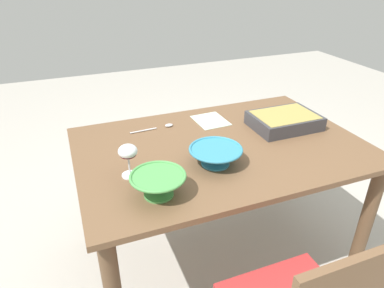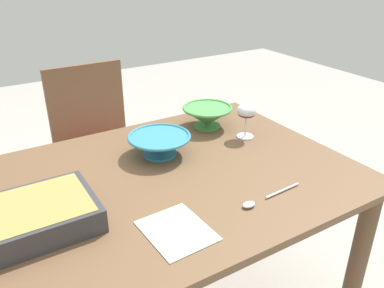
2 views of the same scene
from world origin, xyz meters
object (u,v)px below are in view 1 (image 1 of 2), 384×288
Objects in this scene: casserole_dish at (284,120)px; serving_spoon at (160,127)px; wine_glass at (128,153)px; small_bowl at (216,155)px; dining_table at (220,164)px; napkin at (211,121)px; mixing_bowl at (158,184)px.

casserole_dish is 0.68m from serving_spoon.
wine_glass is 0.61× the size of serving_spoon.
small_bowl is (0.38, -0.05, -0.06)m from wine_glass.
napkin reaches higher than dining_table.
casserole_dish reaches higher than serving_spoon.
dining_table is 5.81× the size of serving_spoon.
small_bowl is at bearing -111.41° from napkin.
dining_table is 5.86× the size of small_bowl.
serving_spoon is at bearing 57.55° from wine_glass.
wine_glass is (-0.49, -0.11, 0.22)m from dining_table.
casserole_dish is at bearing 10.87° from wine_glass.
casserole_dish is 0.89m from mixing_bowl.
serving_spoon is 0.30m from napkin.
dining_table is 3.98× the size of casserole_dish.
serving_spoon reaches higher than napkin.
wine_glass is 0.69m from napkin.
dining_table is at bearing 12.82° from wine_glass.
casserole_dish is 1.47× the size of small_bowl.
napkin is (0.30, -0.01, -0.01)m from serving_spoon.
serving_spoon is (0.18, 0.58, -0.05)m from mixing_bowl.
mixing_bowl is at bearing -107.35° from serving_spoon.
mixing_bowl is at bearing -156.70° from small_bowl.
dining_table is at bearing 35.09° from mixing_bowl.
wine_glass reaches higher than casserole_dish.
mixing_bowl reaches higher than casserole_dish.
small_bowl is 0.99× the size of serving_spoon.
mixing_bowl is 0.91× the size of serving_spoon.
casserole_dish is at bearing -20.01° from serving_spoon.
wine_glass is at bearing 113.09° from mixing_bowl.
napkin is (0.48, 0.57, -0.05)m from mixing_bowl.
small_bowl is (0.31, 0.13, -0.01)m from mixing_bowl.
wine_glass reaches higher than serving_spoon.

